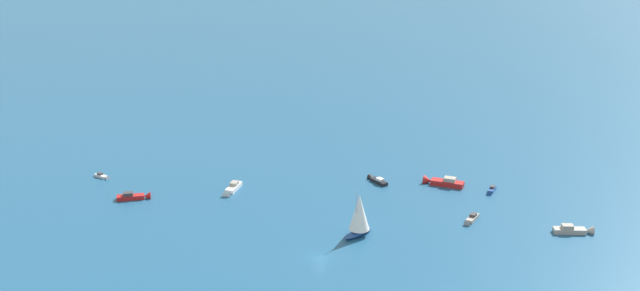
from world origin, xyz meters
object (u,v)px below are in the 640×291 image
object	(u,v)px
motorboat_far_stbd	(377,180)
motorboat_outer_ring_d	(442,182)
motorboat_trailing	(135,196)
motorboat_outer_ring_f	(471,219)
motorboat_offshore	(491,190)
motorboat_outer_ring_e	(575,230)
motorboat_outer_ring_b	(103,176)
sailboat_outer_ring_c	(359,215)
motorboat_far_port	(232,189)

from	to	relation	value
motorboat_far_stbd	motorboat_outer_ring_d	xyz separation A→B (m)	(-13.10, 10.58, 0.29)
motorboat_trailing	motorboat_outer_ring_f	size ratio (longest dim) A/B	1.34
motorboat_far_stbd	motorboat_offshore	bearing A→B (deg)	134.94
motorboat_outer_ring_e	motorboat_outer_ring_f	world-z (taller)	motorboat_outer_ring_e
motorboat_outer_ring_b	sailboat_outer_ring_c	distance (m)	75.30
motorboat_trailing	motorboat_outer_ring_e	xyz separation A→B (m)	(-76.85, 71.58, 0.04)
motorboat_trailing	motorboat_far_stbd	bearing A→B (deg)	158.32
motorboat_outer_ring_f	sailboat_outer_ring_c	bearing A→B (deg)	-16.50
sailboat_outer_ring_c	motorboat_outer_ring_d	size ratio (longest dim) A/B	1.08
motorboat_outer_ring_f	motorboat_outer_ring_b	bearing A→B (deg)	-48.75
motorboat_outer_ring_e	motorboat_outer_ring_d	bearing A→B (deg)	-80.55
motorboat_far_port	motorboat_outer_ring_f	bearing A→B (deg)	130.17
motorboat_far_port	motorboat_outer_ring_e	size ratio (longest dim) A/B	0.89
motorboat_outer_ring_f	motorboat_outer_ring_e	bearing A→B (deg)	131.63
motorboat_trailing	motorboat_outer_ring_e	size ratio (longest dim) A/B	0.99
motorboat_far_stbd	sailboat_outer_ring_c	bearing A→B (deg)	46.90
sailboat_outer_ring_c	motorboat_outer_ring_e	world-z (taller)	sailboat_outer_ring_c
motorboat_offshore	motorboat_outer_ring_e	xyz separation A→B (m)	(1.32, 27.94, 0.28)
motorboat_outer_ring_f	motorboat_outer_ring_d	bearing A→B (deg)	-113.15
motorboat_trailing	motorboat_outer_ring_e	distance (m)	105.02
motorboat_outer_ring_f	motorboat_far_stbd	bearing A→B (deg)	-82.52
motorboat_far_port	motorboat_trailing	bearing A→B (deg)	-20.00
sailboat_outer_ring_c	motorboat_far_port	bearing A→B (deg)	-71.80
motorboat_offshore	motorboat_outer_ring_d	xyz separation A→B (m)	(7.68, -10.24, 0.41)
sailboat_outer_ring_c	motorboat_offshore	bearing A→B (deg)	-176.13
motorboat_trailing	sailboat_outer_ring_c	world-z (taller)	sailboat_outer_ring_c
motorboat_outer_ring_f	motorboat_far_port	bearing A→B (deg)	-49.83
motorboat_far_stbd	motorboat_trailing	bearing A→B (deg)	-21.68
motorboat_far_port	motorboat_trailing	world-z (taller)	motorboat_far_port
motorboat_outer_ring_d	motorboat_trailing	bearing A→B (deg)	-25.35
sailboat_outer_ring_c	motorboat_trailing	bearing A→B (deg)	-52.91
motorboat_outer_ring_b	motorboat_far_stbd	bearing A→B (deg)	145.33
motorboat_far_stbd	motorboat_offshore	world-z (taller)	motorboat_far_stbd
motorboat_trailing	motorboat_outer_ring_f	distance (m)	82.10
motorboat_outer_ring_d	motorboat_outer_ring_e	xyz separation A→B (m)	(-6.35, 38.19, -0.13)
motorboat_outer_ring_e	motorboat_outer_ring_f	size ratio (longest dim) A/B	1.36
motorboat_outer_ring_e	motorboat_far_port	bearing A→B (deg)	-49.43
motorboat_outer_ring_b	motorboat_offshore	bearing A→B (deg)	142.34
motorboat_far_port	motorboat_outer_ring_d	world-z (taller)	motorboat_outer_ring_d
motorboat_far_stbd	motorboat_outer_ring_f	bearing A→B (deg)	97.48
motorboat_outer_ring_b	motorboat_outer_ring_e	xyz separation A→B (m)	(-79.24, 90.12, 0.30)
motorboat_outer_ring_f	motorboat_offshore	bearing A→B (deg)	-147.23
motorboat_outer_ring_e	motorboat_outer_ring_b	bearing A→B (deg)	-48.68
motorboat_far_port	motorboat_offshore	bearing A→B (deg)	147.49
motorboat_far_stbd	motorboat_outer_ring_e	bearing A→B (deg)	111.75
motorboat_far_stbd	motorboat_outer_ring_b	bearing A→B (deg)	-34.67
motorboat_outer_ring_b	motorboat_outer_ring_d	xyz separation A→B (m)	(-72.89, 51.94, 0.43)
motorboat_far_port	sailboat_outer_ring_c	distance (m)	40.56
sailboat_outer_ring_c	motorboat_outer_ring_e	bearing A→B (deg)	148.99
sailboat_outer_ring_c	motorboat_outer_ring_b	bearing A→B (deg)	-59.99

